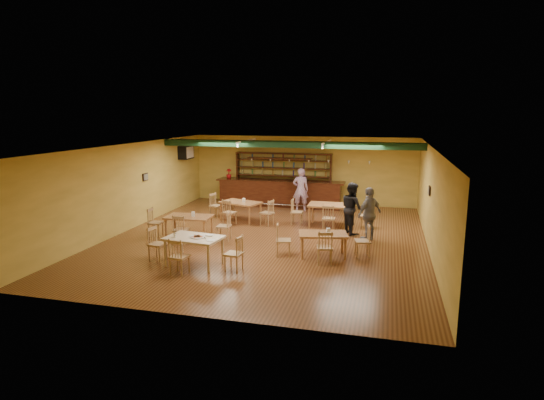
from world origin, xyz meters
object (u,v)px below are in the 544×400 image
(dining_table_c, at_px, (189,227))
(bar_counter, at_px, (280,193))
(patron_right_a, at_px, (352,208))
(patron_bar, at_px, (301,190))
(dining_table_a, at_px, (241,211))
(dining_table_d, at_px, (323,245))
(dining_table_b, at_px, (331,215))
(near_table, at_px, (194,251))

(dining_table_c, bearing_deg, bar_counter, 70.85)
(patron_right_a, bearing_deg, patron_bar, 6.03)
(dining_table_a, distance_m, dining_table_d, 5.02)
(dining_table_b, xyz_separation_m, patron_bar, (-1.55, 2.28, 0.50))
(bar_counter, relative_size, dining_table_d, 4.15)
(dining_table_a, height_order, dining_table_d, dining_table_a)
(dining_table_d, xyz_separation_m, patron_bar, (-1.76, 5.79, 0.56))
(patron_right_a, bearing_deg, near_table, 107.16)
(dining_table_b, height_order, near_table, dining_table_b)
(bar_counter, height_order, patron_bar, patron_bar)
(dining_table_b, bearing_deg, patron_right_a, -45.50)
(dining_table_c, height_order, patron_right_a, patron_right_a)
(patron_bar, xyz_separation_m, patron_right_a, (2.35, -3.08, -0.02))
(bar_counter, relative_size, dining_table_a, 3.81)
(dining_table_d, relative_size, near_table, 0.93)
(near_table, bearing_deg, bar_counter, 94.60)
(dining_table_a, relative_size, dining_table_b, 0.92)
(bar_counter, bearing_deg, dining_table_d, -66.80)
(patron_bar, distance_m, patron_right_a, 3.87)
(dining_table_c, bearing_deg, patron_right_a, 17.36)
(dining_table_a, bearing_deg, bar_counter, 94.33)
(dining_table_b, bearing_deg, dining_table_c, -148.33)
(dining_table_a, bearing_deg, patron_bar, 69.44)
(dining_table_a, distance_m, near_table, 5.13)
(dining_table_a, distance_m, dining_table_c, 2.82)
(dining_table_c, distance_m, near_table, 2.75)
(patron_bar, relative_size, patron_right_a, 1.03)
(bar_counter, bearing_deg, near_table, -92.80)
(bar_counter, height_order, dining_table_d, bar_counter)
(dining_table_c, xyz_separation_m, near_table, (1.26, -2.44, 0.03))
(dining_table_c, distance_m, dining_table_d, 4.58)
(dining_table_d, height_order, patron_right_a, patron_right_a)
(bar_counter, height_order, dining_table_c, bar_counter)
(near_table, bearing_deg, dining_table_d, 34.08)
(dining_table_d, bearing_deg, patron_bar, 94.38)
(dining_table_a, relative_size, dining_table_d, 1.09)
(dining_table_a, xyz_separation_m, dining_table_d, (3.62, -3.49, -0.03))
(dining_table_c, relative_size, patron_right_a, 0.84)
(bar_counter, relative_size, dining_table_b, 3.49)
(dining_table_a, height_order, patron_right_a, patron_right_a)
(bar_counter, distance_m, dining_table_a, 3.23)
(dining_table_c, height_order, patron_bar, patron_bar)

